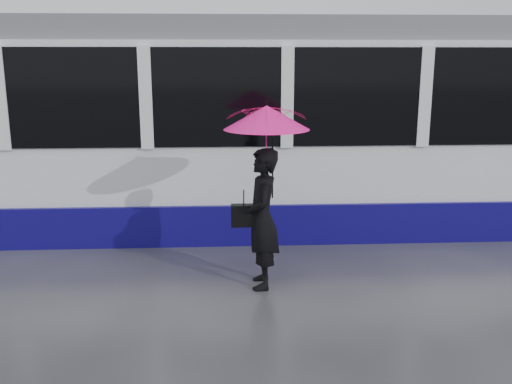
{
  "coord_description": "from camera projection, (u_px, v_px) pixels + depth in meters",
  "views": [
    {
      "loc": [
        0.84,
        -6.9,
        2.76
      ],
      "look_at": [
        1.23,
        0.1,
        1.1
      ],
      "focal_mm": 40.0,
      "sensor_mm": 36.0,
      "label": 1
    }
  ],
  "objects": [
    {
      "name": "handbag",
      "position": [
        244.0,
        215.0,
        6.87
      ],
      "size": [
        0.31,
        0.14,
        0.45
      ],
      "rotation": [
        0.0,
        0.0,
        0.01
      ],
      "color": "black",
      "rests_on": "ground"
    },
    {
      "name": "tram",
      "position": [
        309.0,
        127.0,
        9.47
      ],
      "size": [
        26.0,
        2.56,
        3.35
      ],
      "color": "white",
      "rests_on": "ground"
    },
    {
      "name": "rails",
      "position": [
        177.0,
        223.0,
        9.72
      ],
      "size": [
        34.0,
        1.51,
        0.02
      ],
      "color": "#3F3D38",
      "rests_on": "ground"
    },
    {
      "name": "woman",
      "position": [
        262.0,
        219.0,
        6.87
      ],
      "size": [
        0.42,
        0.63,
        1.72
      ],
      "primitive_type": "imported",
      "rotation": [
        0.0,
        0.0,
        -1.56
      ],
      "color": "black",
      "rests_on": "ground"
    },
    {
      "name": "umbrella",
      "position": [
        267.0,
        134.0,
        6.64
      ],
      "size": [
        1.02,
        1.02,
        1.16
      ],
      "rotation": [
        0.0,
        0.0,
        0.01
      ],
      "color": "#FF156B",
      "rests_on": "ground"
    },
    {
      "name": "ground",
      "position": [
        161.0,
        279.0,
        7.29
      ],
      "size": [
        90.0,
        90.0,
        0.0
      ],
      "primitive_type": "plane",
      "color": "#2D2D33",
      "rests_on": "ground"
    }
  ]
}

